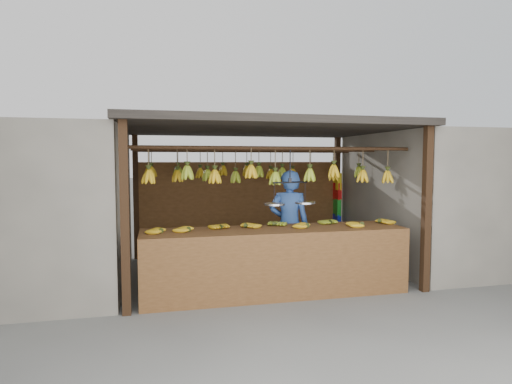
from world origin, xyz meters
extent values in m
plane|color=#5B5B57|center=(0.00, 0.00, 0.00)|extent=(80.00, 80.00, 0.00)
cube|color=black|center=(-2.00, -1.50, 1.15)|extent=(0.10, 0.10, 2.30)
cube|color=black|center=(2.00, -1.50, 1.15)|extent=(0.10, 0.10, 2.30)
cube|color=black|center=(-2.00, 1.50, 1.15)|extent=(0.10, 0.10, 2.30)
cube|color=black|center=(2.00, 1.50, 1.15)|extent=(0.10, 0.10, 2.30)
cube|color=black|center=(0.00, 0.00, 2.35)|extent=(4.30, 3.30, 0.10)
cylinder|color=black|center=(0.00, -1.00, 2.00)|extent=(4.00, 0.05, 0.05)
cylinder|color=black|center=(0.00, 0.00, 2.00)|extent=(4.00, 0.05, 0.05)
cylinder|color=black|center=(0.00, 1.00, 2.00)|extent=(4.00, 0.05, 0.05)
cube|color=brown|center=(0.00, 1.50, 0.90)|extent=(4.00, 0.06, 1.80)
cube|color=slate|center=(-3.60, 0.00, 1.15)|extent=(3.00, 3.00, 2.30)
cube|color=slate|center=(3.60, 0.00, 1.15)|extent=(3.00, 3.00, 2.30)
cube|color=brown|center=(-0.07, -1.10, 0.86)|extent=(3.60, 0.80, 0.08)
cube|color=brown|center=(-0.07, -1.50, 0.45)|extent=(3.60, 0.04, 0.90)
cube|color=black|center=(-1.76, -1.45, 0.41)|extent=(0.07, 0.07, 0.82)
cube|color=black|center=(1.63, -1.45, 0.41)|extent=(0.07, 0.07, 0.82)
cube|color=black|center=(-1.76, -0.75, 0.41)|extent=(0.07, 0.07, 0.82)
cube|color=black|center=(1.63, -0.75, 0.41)|extent=(0.07, 0.07, 0.82)
ellipsoid|color=gold|center=(-1.57, -1.14, 0.93)|extent=(0.29, 0.26, 0.06)
ellipsoid|color=gold|center=(-1.22, -1.11, 0.93)|extent=(0.30, 0.28, 0.06)
ellipsoid|color=gold|center=(-0.78, -1.01, 0.93)|extent=(0.26, 0.29, 0.06)
ellipsoid|color=gold|center=(-0.43, -1.00, 0.93)|extent=(0.30, 0.29, 0.06)
ellipsoid|color=#92A523|center=(-0.01, -0.92, 0.93)|extent=(0.28, 0.30, 0.06)
ellipsoid|color=gold|center=(0.39, -1.15, 0.93)|extent=(0.30, 0.28, 0.06)
ellipsoid|color=#92A523|center=(0.84, -0.94, 0.93)|extent=(0.25, 0.28, 0.06)
ellipsoid|color=gold|center=(1.16, -1.22, 0.93)|extent=(0.26, 0.21, 0.06)
ellipsoid|color=gold|center=(1.57, -1.03, 0.93)|extent=(0.27, 0.23, 0.06)
ellipsoid|color=gold|center=(-1.73, -0.98, 1.62)|extent=(0.16, 0.16, 0.28)
ellipsoid|color=#92A523|center=(-1.23, -0.95, 1.67)|extent=(0.16, 0.16, 0.28)
ellipsoid|color=gold|center=(-0.87, -0.97, 1.61)|extent=(0.16, 0.16, 0.28)
ellipsoid|color=gold|center=(-0.38, -1.03, 1.68)|extent=(0.16, 0.16, 0.28)
ellipsoid|color=#92A523|center=(-0.02, -0.96, 1.58)|extent=(0.16, 0.16, 0.28)
ellipsoid|color=#92A523|center=(0.47, -1.00, 1.63)|extent=(0.16, 0.16, 0.28)
ellipsoid|color=gold|center=(0.84, -0.99, 1.68)|extent=(0.16, 0.16, 0.28)
ellipsoid|color=gold|center=(1.30, -0.97, 1.60)|extent=(0.16, 0.16, 0.28)
ellipsoid|color=gold|center=(1.68, -1.01, 1.59)|extent=(0.16, 0.16, 0.28)
ellipsoid|color=gold|center=(-1.73, 0.00, 1.65)|extent=(0.16, 0.16, 0.28)
ellipsoid|color=gold|center=(-1.32, -0.04, 1.59)|extent=(0.16, 0.16, 0.28)
ellipsoid|color=#92A523|center=(-0.85, 0.04, 1.60)|extent=(0.16, 0.16, 0.28)
ellipsoid|color=#92A523|center=(-0.41, -0.01, 1.57)|extent=(0.16, 0.16, 0.28)
ellipsoid|color=#92A523|center=(-0.02, 0.01, 1.65)|extent=(0.16, 0.16, 0.28)
ellipsoid|color=#92A523|center=(0.38, 0.02, 1.62)|extent=(0.16, 0.16, 0.28)
ellipsoid|color=gold|center=(0.84, 0.01, 1.58)|extent=(0.16, 0.16, 0.28)
ellipsoid|color=gold|center=(1.28, 0.01, 1.58)|extent=(0.16, 0.16, 0.28)
ellipsoid|color=#92A523|center=(1.74, 0.04, 1.63)|extent=(0.16, 0.16, 0.28)
ellipsoid|color=gold|center=(-1.71, 1.01, 1.63)|extent=(0.16, 0.16, 0.28)
ellipsoid|color=#92A523|center=(-1.25, 1.01, 1.64)|extent=(0.16, 0.16, 0.28)
ellipsoid|color=gold|center=(-0.86, 1.01, 1.60)|extent=(0.16, 0.16, 0.28)
ellipsoid|color=gold|center=(-0.45, 1.03, 1.64)|extent=(0.16, 0.16, 0.28)
ellipsoid|color=gold|center=(0.00, 1.02, 1.64)|extent=(0.16, 0.16, 0.28)
ellipsoid|color=gold|center=(0.44, 0.98, 1.58)|extent=(0.16, 0.16, 0.28)
ellipsoid|color=gold|center=(0.86, 0.95, 1.58)|extent=(0.16, 0.16, 0.28)
ellipsoid|color=#92A523|center=(1.25, 1.04, 1.59)|extent=(0.16, 0.16, 0.28)
ellipsoid|color=gold|center=(1.71, 1.04, 1.61)|extent=(0.16, 0.16, 0.28)
cylinder|color=black|center=(0.18, -1.00, 1.76)|extent=(0.02, 0.02, 0.47)
cylinder|color=black|center=(0.18, -1.00, 1.53)|extent=(0.53, 0.13, 0.02)
cylinder|color=silver|center=(-0.06, -1.05, 1.23)|extent=(0.29, 0.29, 0.02)
cylinder|color=silver|center=(0.42, -0.95, 1.23)|extent=(0.29, 0.29, 0.02)
imported|color=#3359A5|center=(0.34, -0.46, 0.84)|extent=(0.70, 0.56, 1.68)
cube|color=yellow|center=(1.94, 1.35, 1.41)|extent=(0.08, 0.26, 0.34)
cube|color=red|center=(1.94, 1.35, 1.21)|extent=(0.08, 0.26, 0.34)
cube|color=#199926|center=(1.94, 1.35, 0.88)|extent=(0.08, 0.26, 0.34)
cube|color=#1426BF|center=(1.94, 1.35, 0.57)|extent=(0.08, 0.26, 0.34)
camera|label=1|loc=(-1.64, -6.67, 1.83)|focal=30.00mm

